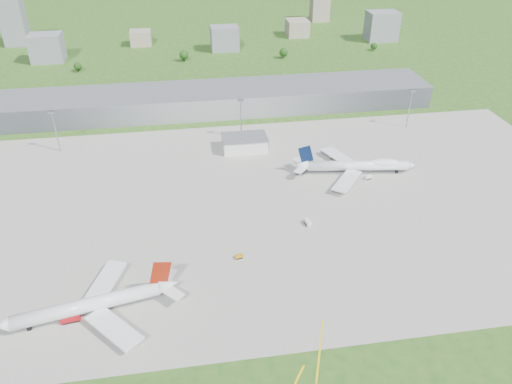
{
  "coord_description": "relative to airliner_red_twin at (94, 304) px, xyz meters",
  "views": [
    {
      "loc": [
        -25.27,
        -167.68,
        138.52
      ],
      "look_at": [
        6.98,
        36.53,
        9.0
      ],
      "focal_mm": 35.0,
      "sensor_mm": 36.0,
      "label": 1
    }
  ],
  "objects": [
    {
      "name": "bldg_cw",
      "position": [
        3.61,
        365.11,
        2.22
      ],
      "size": [
        20.0,
        18.0,
        14.0
      ],
      "primitive_type": "cube",
      "color": "gray",
      "rests_on": "ground"
    },
    {
      "name": "bldg_tall_e",
      "position": [
        203.61,
        435.11,
        13.22
      ],
      "size": [
        20.0,
        18.0,
        36.0
      ],
      "primitive_type": "cube",
      "color": "gray",
      "rests_on": "ground"
    },
    {
      "name": "mast_center",
      "position": [
        73.61,
        140.11,
        12.93
      ],
      "size": [
        3.5,
        2.0,
        25.9
      ],
      "color": "gray",
      "rests_on": "ground"
    },
    {
      "name": "mast_east",
      "position": [
        183.61,
        140.11,
        12.93
      ],
      "size": [
        3.5,
        2.0,
        25.9
      ],
      "color": "gray",
      "rests_on": "ground"
    },
    {
      "name": "bldg_w",
      "position": [
        -76.39,
        325.11,
        7.22
      ],
      "size": [
        28.0,
        22.0,
        24.0
      ],
      "primitive_type": "cube",
      "color": "slate",
      "rests_on": "ground"
    },
    {
      "name": "airliner_red_twin",
      "position": [
        0.0,
        0.0,
        0.0
      ],
      "size": [
        65.02,
        50.02,
        17.94
      ],
      "rotation": [
        0.0,
        0.0,
        3.34
      ],
      "color": "silver",
      "rests_on": "ground"
    },
    {
      "name": "terminal",
      "position": [
        63.61,
        190.11,
        2.72
      ],
      "size": [
        300.0,
        42.0,
        15.0
      ],
      "primitive_type": "cube",
      "color": "gray",
      "rests_on": "ground"
    },
    {
      "name": "tug_yellow",
      "position": [
        57.14,
        23.76,
        -3.91
      ],
      "size": [
        3.58,
        2.51,
        1.65
      ],
      "rotation": [
        0.0,
        0.0,
        0.21
      ],
      "color": "#BC7F0B",
      "rests_on": "ground"
    },
    {
      "name": "apron",
      "position": [
        73.61,
        65.11,
        -4.74
      ],
      "size": [
        360.0,
        190.0,
        0.08
      ],
      "primitive_type": "cube",
      "color": "gray",
      "rests_on": "ground"
    },
    {
      "name": "bldg_e",
      "position": [
        243.61,
        345.11,
        9.22
      ],
      "size": [
        30.0,
        22.0,
        28.0
      ],
      "primitive_type": "cube",
      "color": "slate",
      "rests_on": "ground"
    },
    {
      "name": "bldg_ce",
      "position": [
        163.61,
        375.11,
        3.22
      ],
      "size": [
        22.0,
        24.0,
        16.0
      ],
      "primitive_type": "cube",
      "color": "gray",
      "rests_on": "ground"
    },
    {
      "name": "tree_c",
      "position": [
        43.61,
        305.11,
        1.06
      ],
      "size": [
        8.1,
        8.1,
        9.9
      ],
      "color": "#382314",
      "rests_on": "ground"
    },
    {
      "name": "van_white_far",
      "position": [
        135.37,
        79.4,
        -3.7
      ],
      "size": [
        4.31,
        2.84,
        2.11
      ],
      "rotation": [
        0.0,
        0.0,
        0.27
      ],
      "color": "silver",
      "rests_on": "ground"
    },
    {
      "name": "fire_truck",
      "position": [
        -8.91,
        -2.54,
        -3.17
      ],
      "size": [
        7.46,
        3.59,
        3.22
      ],
      "rotation": [
        0.0,
        0.0,
        0.13
      ],
      "color": "#9F0B12",
      "rests_on": "ground"
    },
    {
      "name": "mast_west",
      "position": [
        -36.39,
        140.11,
        12.93
      ],
      "size": [
        3.5,
        2.0,
        25.9
      ],
      "color": "gray",
      "rests_on": "ground"
    },
    {
      "name": "tree_w",
      "position": [
        -46.39,
        290.11,
        0.08
      ],
      "size": [
        6.75,
        6.75,
        8.25
      ],
      "color": "#382314",
      "rests_on": "ground"
    },
    {
      "name": "van_white_near",
      "position": [
        92.38,
        43.31,
        -3.56
      ],
      "size": [
        2.91,
        4.97,
        2.4
      ],
      "rotation": [
        0.0,
        0.0,
        1.76
      ],
      "color": "silver",
      "rests_on": "ground"
    },
    {
      "name": "bldg_tall_w",
      "position": [
        -116.39,
        385.11,
        17.22
      ],
      "size": [
        22.0,
        20.0,
        44.0
      ],
      "primitive_type": "cube",
      "color": "slate",
      "rests_on": "ground"
    },
    {
      "name": "ops_building",
      "position": [
        73.61,
        125.11,
        -0.78
      ],
      "size": [
        26.0,
        16.0,
        8.0
      ],
      "primitive_type": "cube",
      "color": "silver",
      "rests_on": "ground"
    },
    {
      "name": "airliner_blue_quad",
      "position": [
        131.25,
        86.47,
        0.08
      ],
      "size": [
        66.88,
        52.02,
        17.49
      ],
      "rotation": [
        0.0,
        0.0,
        -0.14
      ],
      "color": "silver",
      "rests_on": "ground"
    },
    {
      "name": "bldg_c",
      "position": [
        83.61,
        335.11,
        6.22
      ],
      "size": [
        26.0,
        20.0,
        22.0
      ],
      "primitive_type": "cube",
      "color": "slate",
      "rests_on": "ground"
    },
    {
      "name": "tree_far_e",
      "position": [
        223.61,
        310.11,
        -0.25
      ],
      "size": [
        6.3,
        6.3,
        7.7
      ],
      "color": "#382314",
      "rests_on": "ground"
    },
    {
      "name": "ground",
      "position": [
        63.61,
        175.11,
        -4.78
      ],
      "size": [
        1400.0,
        1400.0,
        0.0
      ],
      "primitive_type": "plane",
      "color": "#274F18",
      "rests_on": "ground"
    },
    {
      "name": "tree_e",
      "position": [
        133.61,
        300.11,
        0.73
      ],
      "size": [
        7.65,
        7.65,
        9.35
      ],
      "color": "#382314",
      "rests_on": "ground"
    }
  ]
}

